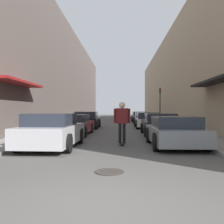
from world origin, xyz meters
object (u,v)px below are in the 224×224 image
Objects in this scene: parked_car_left_1 at (73,125)px; parked_car_right_3 at (144,118)px; skateboarder at (122,118)px; parked_car_right_2 at (148,120)px; parked_car_right_4 at (139,117)px; parked_car_right_1 at (160,124)px; parked_car_left_2 at (87,120)px; parked_car_right_0 at (175,132)px; traffic_light at (160,102)px; manhole_cover at (109,172)px; parked_car_left_0 at (52,131)px.

parked_car_left_1 is 1.00× the size of parked_car_right_3.
parked_car_right_2 is at bearing 78.00° from skateboarder.
parked_car_right_2 is 5.32m from parked_car_right_3.
parked_car_left_1 is 1.11× the size of parked_car_right_4.
parked_car_left_2 is at bearing 134.45° from parked_car_right_1.
parked_car_left_2 reaches higher than parked_car_right_3.
parked_car_right_0 is 0.95× the size of parked_car_right_2.
parked_car_right_0 is 1.15× the size of traffic_light.
traffic_light is (6.51, 9.19, 1.66)m from parked_car_left_1.
parked_car_right_4 reaches higher than parked_car_left_1.
skateboarder reaches higher than parked_car_left_1.
parked_car_left_1 is 9.13m from manhole_cover.
parked_car_left_1 is at bearing 106.43° from manhole_cover.
parked_car_right_0 is at bearing -96.22° from traffic_light.
parked_car_right_4 is (-0.01, 21.08, 0.02)m from parked_car_right_0.
parked_car_right_1 is at bearing 62.77° from skateboarder.
skateboarder reaches higher than parked_car_right_2.
parked_car_left_1 is 17.33m from parked_car_right_4.
parked_car_right_2 reaches higher than parked_car_right_4.
manhole_cover is (-2.56, -19.93, -0.60)m from parked_car_right_3.
parked_car_left_0 is at bearing -114.16° from parked_car_right_2.
traffic_light reaches higher than parked_car_right_0.
parked_car_right_1 is (5.00, 5.24, -0.04)m from parked_car_left_0.
traffic_light is (1.50, -7.41, 1.63)m from parked_car_right_4.
parked_car_right_3 is at bearing 72.82° from parked_car_left_0.
parked_car_right_4 is at bearing 90.43° from parked_car_right_1.
parked_car_right_3 reaches higher than parked_car_right_0.
parked_car_right_1 is 16.34m from parked_car_right_4.
parked_car_right_3 is 5.40m from parked_car_right_4.
parked_car_right_3 is (0.13, 5.32, -0.02)m from parked_car_right_2.
traffic_light is at bearing 81.23° from parked_car_right_1.
parked_car_right_3 is 6.83× the size of manhole_cover.
parked_car_right_2 is (-0.01, 10.36, 0.02)m from parked_car_right_0.
parked_car_left_0 is 16.94m from parked_car_right_3.
parked_car_right_2 reaches higher than parked_car_right_3.
parked_car_right_1 reaches higher than parked_car_right_3.
parked_car_left_0 is 4.92m from parked_car_right_0.
parked_car_right_1 reaches higher than parked_car_right_0.
parked_car_left_1 is 7.72m from parked_car_right_2.
parked_car_left_2 is at bearing -149.97° from traffic_light.
parked_car_right_4 is 2.37× the size of skateboarder.
parked_car_right_3 is 20.10m from manhole_cover.
parked_car_right_3 is at bearing 81.64° from skateboarder.
parked_car_left_1 is at bearing 138.21° from parked_car_right_0.
parked_car_right_0 is 5.66× the size of manhole_cover.
parked_car_left_2 is 7.65m from traffic_light.
parked_car_left_0 is 11.91m from parked_car_right_2.
manhole_cover is at bearing -99.44° from parked_car_right_2.
parked_car_left_1 is 6.73m from parked_car_right_0.
parked_car_right_4 is (4.97, 11.15, -0.02)m from parked_car_left_2.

